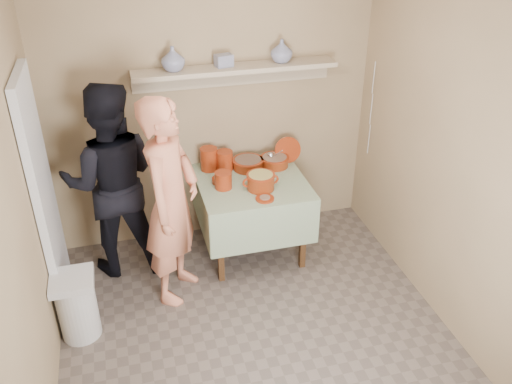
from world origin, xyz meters
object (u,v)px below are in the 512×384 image
object	(u,v)px
person_cook	(171,202)
person_helper	(112,182)
serving_table	(252,192)
trash_bin	(77,306)
cazuela_rice	(261,180)

from	to	relation	value
person_cook	person_helper	xyz separation A→B (m)	(-0.45, 0.50, -0.01)
serving_table	person_helper	bearing A→B (deg)	176.15
serving_table	trash_bin	distance (m)	1.79
person_helper	cazuela_rice	size ratio (longest dim) A/B	5.33
person_helper	cazuela_rice	bearing A→B (deg)	173.29
person_cook	trash_bin	bearing A→B (deg)	142.06
person_cook	trash_bin	distance (m)	1.07
person_helper	serving_table	world-z (taller)	person_helper
trash_bin	cazuela_rice	bearing A→B (deg)	19.83
person_cook	trash_bin	xyz separation A→B (m)	(-0.81, -0.34, -0.61)
cazuela_rice	trash_bin	xyz separation A→B (m)	(-1.62, -0.59, -0.56)
person_helper	serving_table	bearing A→B (deg)	-179.40
trash_bin	person_helper	bearing A→B (deg)	66.35
person_cook	serving_table	xyz separation A→B (m)	(0.77, 0.41, -0.25)
trash_bin	person_cook	bearing A→B (deg)	22.50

